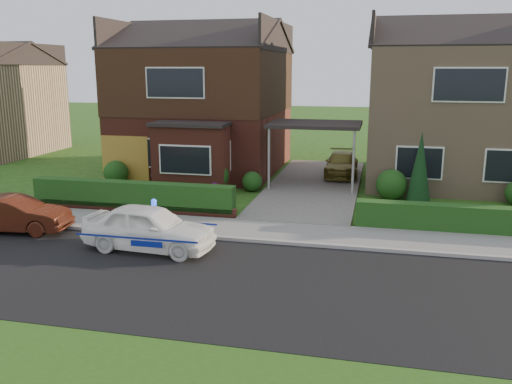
% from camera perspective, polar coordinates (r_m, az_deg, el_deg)
% --- Properties ---
extents(ground, '(120.00, 120.00, 0.00)m').
position_cam_1_polar(ground, '(13.07, 0.13, -9.71)').
color(ground, '#1D4512').
rests_on(ground, ground).
extents(road, '(60.00, 6.00, 0.02)m').
position_cam_1_polar(road, '(13.07, 0.13, -9.71)').
color(road, black).
rests_on(road, ground).
extents(kerb, '(60.00, 0.16, 0.12)m').
position_cam_1_polar(kerb, '(15.85, 2.59, -5.34)').
color(kerb, '#9E9993').
rests_on(kerb, ground).
extents(sidewalk, '(60.00, 2.00, 0.10)m').
position_cam_1_polar(sidewalk, '(16.84, 3.24, -4.27)').
color(sidewalk, slate).
rests_on(sidewalk, ground).
extents(driveway, '(3.80, 12.00, 0.12)m').
position_cam_1_polar(driveway, '(23.45, 6.11, 0.67)').
color(driveway, '#666059').
rests_on(driveway, ground).
extents(house_left, '(7.50, 9.53, 7.25)m').
position_cam_1_polar(house_left, '(27.04, -5.37, 10.35)').
color(house_left, maroon).
rests_on(house_left, ground).
extents(house_right, '(7.50, 8.06, 7.25)m').
position_cam_1_polar(house_right, '(25.97, 20.12, 9.19)').
color(house_right, tan).
rests_on(house_right, ground).
extents(carport_link, '(3.80, 3.00, 2.77)m').
position_cam_1_polar(carport_link, '(22.99, 6.25, 6.98)').
color(carport_link, black).
rests_on(carport_link, ground).
extents(garage_door, '(2.20, 0.10, 2.10)m').
position_cam_1_polar(garage_door, '(24.63, -13.59, 3.32)').
color(garage_door, '#996821').
rests_on(garage_door, ground).
extents(dwarf_wall, '(7.70, 0.25, 0.36)m').
position_cam_1_polar(dwarf_wall, '(19.65, -13.05, -1.66)').
color(dwarf_wall, maroon).
rests_on(dwarf_wall, ground).
extents(hedge_left, '(7.50, 0.55, 0.90)m').
position_cam_1_polar(hedge_left, '(19.83, -12.83, -2.06)').
color(hedge_left, '#113611').
rests_on(hedge_left, ground).
extents(hedge_right, '(7.50, 0.55, 0.80)m').
position_cam_1_polar(hedge_right, '(18.10, 22.40, -4.18)').
color(hedge_right, '#113611').
rests_on(hedge_right, ground).
extents(shrub_left_far, '(1.08, 1.08, 1.08)m').
position_cam_1_polar(shrub_left_far, '(24.43, -14.53, 1.98)').
color(shrub_left_far, '#113611').
rests_on(shrub_left_far, ground).
extents(shrub_left_mid, '(1.32, 1.32, 1.32)m').
position_cam_1_polar(shrub_left_mid, '(22.52, -4.55, 1.75)').
color(shrub_left_mid, '#113611').
rests_on(shrub_left_mid, ground).
extents(shrub_left_near, '(0.84, 0.84, 0.84)m').
position_cam_1_polar(shrub_left_near, '(22.43, -0.40, 1.12)').
color(shrub_left_near, '#113611').
rests_on(shrub_left_near, ground).
extents(shrub_right_near, '(1.20, 1.20, 1.20)m').
position_cam_1_polar(shrub_right_near, '(21.62, 14.07, 0.76)').
color(shrub_right_near, '#113611').
rests_on(shrub_right_near, ground).
extents(conifer_a, '(0.90, 0.90, 2.60)m').
position_cam_1_polar(conifer_a, '(21.34, 16.86, 2.35)').
color(conifer_a, black).
rests_on(conifer_a, ground).
extents(police_car, '(3.47, 3.87, 1.45)m').
position_cam_1_polar(police_car, '(15.50, -11.19, -3.75)').
color(police_car, white).
rests_on(police_car, ground).
extents(driveway_car, '(1.62, 3.71, 1.06)m').
position_cam_1_polar(driveway_car, '(25.45, 9.00, 2.92)').
color(driveway_car, brown).
rests_on(driveway_car, driveway).
extents(street_car, '(1.55, 3.49, 1.11)m').
position_cam_1_polar(street_car, '(18.46, -24.05, -2.22)').
color(street_car, '#41190E').
rests_on(street_car, ground).
extents(potted_plant_a, '(0.51, 0.40, 0.84)m').
position_cam_1_polar(potted_plant_a, '(23.13, -10.51, 1.27)').
color(potted_plant_a, gray).
rests_on(potted_plant_a, ground).
extents(potted_plant_b, '(0.51, 0.49, 0.73)m').
position_cam_1_polar(potted_plant_b, '(19.39, -2.92, -0.97)').
color(potted_plant_b, gray).
rests_on(potted_plant_b, ground).
extents(potted_plant_c, '(0.55, 0.55, 0.76)m').
position_cam_1_polar(potted_plant_c, '(20.58, -4.19, -0.12)').
color(potted_plant_c, gray).
rests_on(potted_plant_c, ground).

